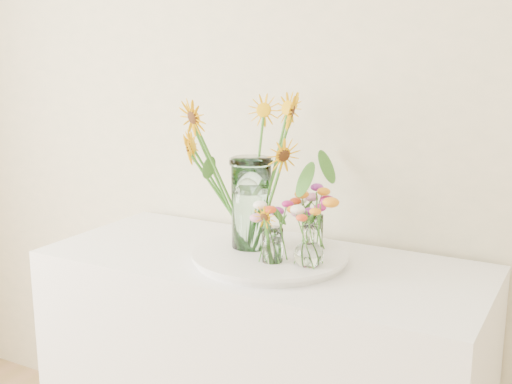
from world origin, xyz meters
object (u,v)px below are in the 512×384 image
at_px(tray, 270,258).
at_px(mason_jar, 251,203).
at_px(small_vase_a, 272,246).
at_px(small_vase_c, 313,232).
at_px(small_vase_b, 309,246).

relative_size(tray, mason_jar, 1.57).
height_order(tray, small_vase_a, small_vase_a).
relative_size(small_vase_a, small_vase_c, 0.96).
bearing_deg(mason_jar, tray, -18.65).
height_order(small_vase_a, small_vase_c, small_vase_c).
distance_m(mason_jar, small_vase_a, 0.19).
bearing_deg(tray, small_vase_a, -57.71).
height_order(tray, mason_jar, mason_jar).
distance_m(tray, small_vase_a, 0.11).
relative_size(tray, small_vase_a, 4.27).
relative_size(small_vase_a, small_vase_b, 0.85).
bearing_deg(small_vase_a, small_vase_b, 10.71).
bearing_deg(small_vase_a, small_vase_c, 75.40).
distance_m(small_vase_b, small_vase_c, 0.18).
distance_m(mason_jar, small_vase_c, 0.21).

